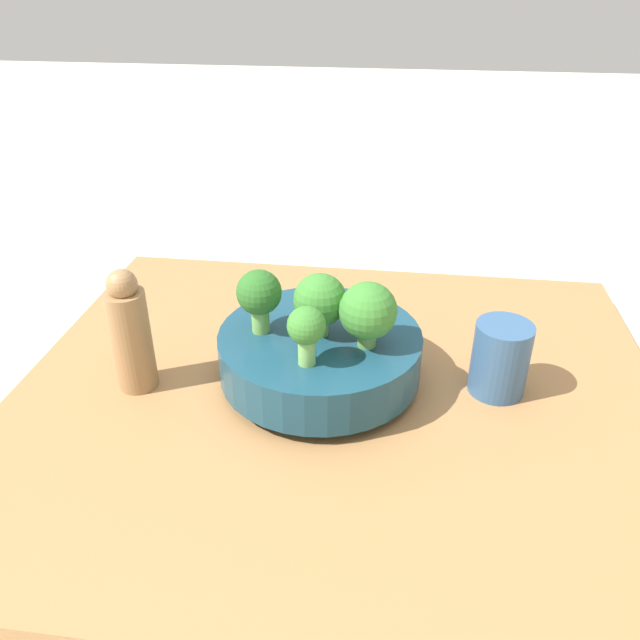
# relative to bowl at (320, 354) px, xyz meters

# --- Properties ---
(ground_plane) EXTENTS (6.00, 6.00, 0.00)m
(ground_plane) POSITION_rel_bowl_xyz_m (0.03, -0.02, -0.09)
(ground_plane) COLOR beige
(table) EXTENTS (0.84, 0.73, 0.05)m
(table) POSITION_rel_bowl_xyz_m (0.03, -0.02, -0.07)
(table) COLOR #9E7042
(table) RESTS_ON ground_plane
(bowl) EXTENTS (0.26, 0.26, 0.07)m
(bowl) POSITION_rel_bowl_xyz_m (0.00, 0.00, 0.00)
(bowl) COLOR navy
(bowl) RESTS_ON table
(broccoli_floret_left) EXTENTS (0.06, 0.06, 0.08)m
(broccoli_floret_left) POSITION_rel_bowl_xyz_m (-0.08, -0.00, 0.08)
(broccoli_floret_left) COLOR #6BA34C
(broccoli_floret_left) RESTS_ON bowl
(broccoli_floret_right) EXTENTS (0.07, 0.07, 0.08)m
(broccoli_floret_right) POSITION_rel_bowl_xyz_m (0.06, -0.02, 0.08)
(broccoli_floret_right) COLOR #609347
(broccoli_floret_right) RESTS_ON bowl
(broccoli_floret_center) EXTENTS (0.07, 0.07, 0.08)m
(broccoli_floret_center) POSITION_rel_bowl_xyz_m (-0.00, -0.00, 0.08)
(broccoli_floret_center) COLOR #7AB256
(broccoli_floret_center) RESTS_ON bowl
(broccoli_floret_front) EXTENTS (0.05, 0.05, 0.07)m
(broccoli_floret_front) POSITION_rel_bowl_xyz_m (-0.01, -0.07, 0.08)
(broccoli_floret_front) COLOR #7AB256
(broccoli_floret_front) RESTS_ON bowl
(cup) EXTENTS (0.07, 0.07, 0.10)m
(cup) POSITION_rel_bowl_xyz_m (0.23, 0.01, 0.01)
(cup) COLOR #33567F
(cup) RESTS_ON table
(pepper_mill) EXTENTS (0.05, 0.05, 0.17)m
(pepper_mill) POSITION_rel_bowl_xyz_m (-0.23, -0.04, 0.04)
(pepper_mill) COLOR #997047
(pepper_mill) RESTS_ON table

